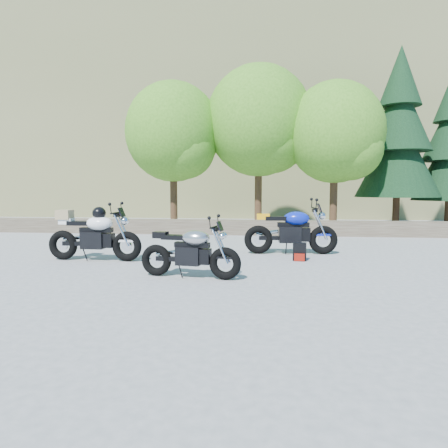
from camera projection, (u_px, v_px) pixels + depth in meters
The scene contains 11 objects.
ground at pixel (209, 264), 8.36m from camera, with size 90.00×90.00×0.00m, color gray.
stone_wall at pixel (233, 227), 13.78m from camera, with size 22.00×0.55×0.50m, color #4D4133.
hillside at pixel (290, 122), 35.09m from camera, with size 80.00×30.00×15.00m, color olive.
tree_decid_left at pixel (175, 135), 15.39m from camera, with size 3.67×3.67×5.62m.
tree_decid_mid at pixel (261, 125), 15.37m from camera, with size 4.08×4.08×6.24m.
tree_decid_right at pixel (338, 136), 14.51m from camera, with size 3.54×3.54×5.41m.
conifer_near at pixel (399, 135), 15.46m from camera, with size 3.17×3.17×7.06m.
silver_bike at pixel (191, 252), 6.98m from camera, with size 1.85×0.58×0.93m.
white_bike at pixel (94, 234), 8.68m from camera, with size 2.13×0.67×1.18m.
blue_bike at pixel (291, 231), 9.57m from camera, with size 2.24×0.71×1.12m.
backpack at pixel (300, 252), 8.71m from camera, with size 0.31×0.27×0.39m.
Camera 1 is at (1.25, -8.17, 1.54)m, focal length 32.00 mm.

